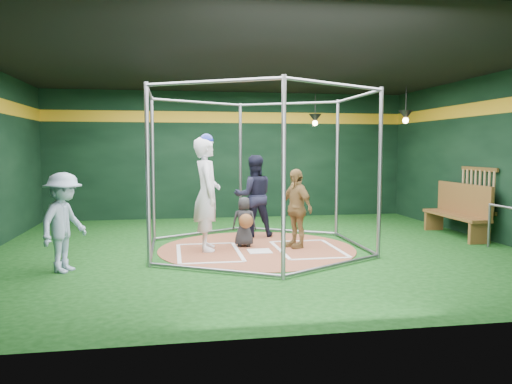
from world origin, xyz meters
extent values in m
cube|color=#0C360D|center=(0.00, 0.00, -0.01)|extent=(10.00, 9.00, 0.02)
cube|color=black|center=(0.00, 0.00, 3.50)|extent=(10.00, 9.00, 0.02)
cube|color=black|center=(0.00, 4.50, 1.75)|extent=(10.00, 0.10, 3.50)
cube|color=black|center=(0.00, -4.50, 1.75)|extent=(10.00, 0.10, 3.50)
cube|color=black|center=(5.00, 0.00, 1.75)|extent=(0.10, 9.00, 3.50)
cube|color=gold|center=(0.00, 4.47, 2.80)|extent=(10.00, 0.01, 0.30)
cube|color=gold|center=(4.97, 0.00, 2.80)|extent=(0.01, 9.00, 0.30)
cylinder|color=#955236|center=(0.00, 0.00, 0.01)|extent=(3.80, 3.80, 0.01)
cube|color=white|center=(0.00, -0.30, 0.02)|extent=(0.43, 0.43, 0.01)
cube|color=white|center=(-0.95, 0.60, 0.02)|extent=(1.10, 0.07, 0.01)
cube|color=white|center=(-0.95, -1.10, 0.02)|extent=(1.10, 0.07, 0.01)
cube|color=white|center=(-1.50, -0.25, 0.02)|extent=(0.07, 1.70, 0.01)
cube|color=white|center=(-0.40, -0.25, 0.02)|extent=(0.07, 1.70, 0.01)
cube|color=white|center=(0.95, 0.60, 0.02)|extent=(1.10, 0.07, 0.01)
cube|color=white|center=(0.95, -1.10, 0.02)|extent=(1.10, 0.07, 0.01)
cube|color=white|center=(0.40, -0.25, 0.02)|extent=(0.07, 1.70, 0.01)
cube|color=white|center=(1.50, -0.25, 0.02)|extent=(0.07, 1.70, 0.01)
cylinder|color=gray|center=(1.99, 1.15, 1.50)|extent=(0.07, 0.07, 3.00)
cylinder|color=gray|center=(0.00, 2.30, 1.50)|extent=(0.07, 0.07, 3.00)
cylinder|color=gray|center=(-1.99, 1.15, 1.50)|extent=(0.07, 0.07, 3.00)
cylinder|color=gray|center=(-1.99, -1.15, 1.50)|extent=(0.07, 0.07, 3.00)
cylinder|color=gray|center=(0.00, -2.30, 1.50)|extent=(0.07, 0.07, 3.00)
cylinder|color=gray|center=(1.99, -1.15, 1.50)|extent=(0.07, 0.07, 3.00)
cylinder|color=gray|center=(1.00, 1.72, 2.95)|extent=(2.02, 1.20, 0.06)
cylinder|color=gray|center=(1.00, 1.72, 0.05)|extent=(2.02, 1.20, 0.06)
cylinder|color=gray|center=(-1.00, 1.72, 2.95)|extent=(2.02, 1.20, 0.06)
cylinder|color=gray|center=(-1.00, 1.72, 0.05)|extent=(2.02, 1.20, 0.06)
cylinder|color=gray|center=(-1.99, 0.00, 2.95)|extent=(0.06, 2.30, 0.06)
cylinder|color=gray|center=(-1.99, 0.00, 0.05)|extent=(0.06, 2.30, 0.06)
cylinder|color=gray|center=(-1.00, -1.73, 2.95)|extent=(2.02, 1.20, 0.06)
cylinder|color=gray|center=(-1.00, -1.73, 0.05)|extent=(2.02, 1.20, 0.06)
cylinder|color=gray|center=(1.00, -1.73, 2.95)|extent=(2.02, 1.20, 0.06)
cylinder|color=gray|center=(1.00, -1.73, 0.05)|extent=(2.02, 1.20, 0.06)
cylinder|color=gray|center=(1.99, 0.00, 2.95)|extent=(0.06, 2.30, 0.06)
cylinder|color=gray|center=(1.99, 0.00, 0.05)|extent=(0.06, 2.30, 0.06)
cube|color=brown|center=(4.94, 0.40, 1.50)|extent=(0.05, 1.25, 0.08)
cube|color=brown|center=(4.94, 0.40, 0.60)|extent=(0.05, 1.25, 0.08)
cylinder|color=tan|center=(4.92, -0.15, 1.05)|extent=(0.06, 0.06, 0.85)
cylinder|color=tan|center=(4.92, 0.01, 1.05)|extent=(0.06, 0.06, 0.85)
cylinder|color=tan|center=(4.92, 0.16, 1.05)|extent=(0.06, 0.06, 0.85)
cylinder|color=tan|center=(4.92, 0.32, 1.05)|extent=(0.06, 0.06, 0.85)
cylinder|color=tan|center=(4.92, 0.48, 1.05)|extent=(0.06, 0.06, 0.85)
cylinder|color=tan|center=(4.92, 0.64, 1.05)|extent=(0.06, 0.06, 0.85)
cylinder|color=tan|center=(4.92, 0.79, 1.05)|extent=(0.06, 0.06, 0.85)
cylinder|color=tan|center=(4.92, 0.95, 1.05)|extent=(0.06, 0.06, 0.85)
cone|color=black|center=(2.20, 3.60, 2.75)|extent=(0.34, 0.34, 0.22)
sphere|color=#FFD899|center=(2.20, 3.60, 2.62)|extent=(0.14, 0.14, 0.14)
cylinder|color=black|center=(2.20, 3.60, 3.10)|extent=(0.02, 0.02, 0.70)
cone|color=black|center=(4.00, 2.00, 2.75)|extent=(0.34, 0.34, 0.22)
sphere|color=#FFD899|center=(4.00, 2.00, 2.62)|extent=(0.14, 0.14, 0.14)
cylinder|color=black|center=(4.00, 2.00, 3.10)|extent=(0.02, 0.02, 0.70)
imported|color=silver|center=(-0.96, 0.03, 1.08)|extent=(0.51, 0.78, 2.14)
sphere|color=navy|center=(-0.96, 0.03, 2.09)|extent=(0.26, 0.26, 0.26)
imported|color=tan|center=(0.77, 0.00, 0.78)|extent=(0.71, 0.98, 1.54)
imported|color=black|center=(-0.21, 0.26, 0.50)|extent=(0.54, 0.41, 0.98)
sphere|color=brown|center=(-0.21, 0.01, 0.55)|extent=(0.28, 0.28, 0.28)
imported|color=black|center=(0.16, 1.33, 0.90)|extent=(0.88, 0.70, 1.79)
imported|color=#93A9C3|center=(-3.29, -1.26, 0.78)|extent=(0.95, 1.16, 1.57)
cube|color=brown|center=(4.55, 0.63, 0.47)|extent=(0.47, 2.01, 0.07)
cube|color=brown|center=(4.74, 0.63, 0.84)|extent=(0.07, 2.01, 0.67)
cube|color=brown|center=(4.55, -0.26, 0.22)|extent=(0.45, 0.09, 0.45)
cube|color=brown|center=(4.55, 1.52, 0.22)|extent=(0.45, 0.09, 0.45)
cylinder|color=gray|center=(4.55, -0.57, 0.43)|extent=(0.05, 0.05, 0.86)
cylinder|color=gray|center=(4.55, -1.05, 0.84)|extent=(0.05, 0.96, 0.05)
camera|label=1|loc=(-1.61, -9.39, 1.94)|focal=35.00mm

